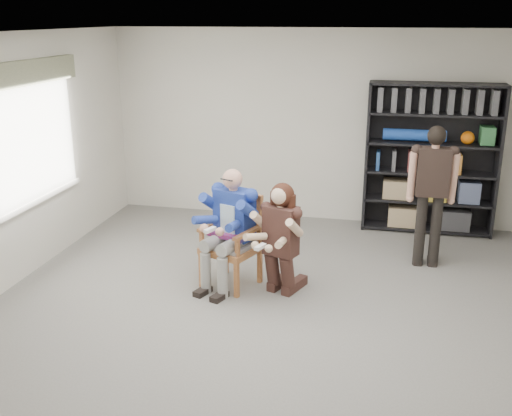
% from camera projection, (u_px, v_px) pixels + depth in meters
% --- Properties ---
extents(room_shell, '(6.00, 7.00, 2.80)m').
position_uv_depth(room_shell, '(263.00, 193.00, 5.52)').
color(room_shell, beige).
rests_on(room_shell, ground).
extents(floor, '(6.00, 7.00, 0.01)m').
position_uv_depth(floor, '(263.00, 328.00, 5.95)').
color(floor, slate).
rests_on(floor, ground).
extents(window_left, '(0.16, 2.00, 1.75)m').
position_uv_depth(window_left, '(34.00, 135.00, 6.99)').
color(window_left, white).
rests_on(window_left, room_shell).
extents(armchair, '(0.78, 0.77, 1.06)m').
position_uv_depth(armchair, '(231.00, 242.00, 6.75)').
color(armchair, brown).
rests_on(armchair, floor).
extents(seated_man, '(0.85, 0.98, 1.38)m').
position_uv_depth(seated_man, '(230.00, 228.00, 6.70)').
color(seated_man, navy).
rests_on(seated_man, floor).
extents(kneeling_woman, '(0.80, 0.98, 1.26)m').
position_uv_depth(kneeling_woman, '(279.00, 241.00, 6.49)').
color(kneeling_woman, '#3E241F').
rests_on(kneeling_woman, floor).
extents(bookshelf, '(1.80, 0.38, 2.10)m').
position_uv_depth(bookshelf, '(431.00, 159.00, 8.32)').
color(bookshelf, black).
rests_on(bookshelf, floor).
extents(standing_man, '(0.55, 0.32, 1.74)m').
position_uv_depth(standing_man, '(431.00, 198.00, 7.17)').
color(standing_man, black).
rests_on(standing_man, floor).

